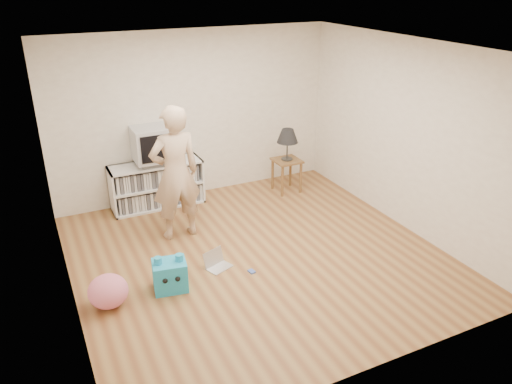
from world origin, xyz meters
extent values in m
plane|color=brown|center=(0.00, 0.00, 0.00)|extent=(4.50, 4.50, 0.00)
cube|color=beige|center=(0.00, 2.25, 1.30)|extent=(4.50, 0.02, 2.60)
cube|color=beige|center=(0.00, -2.25, 1.30)|extent=(4.50, 0.02, 2.60)
cube|color=beige|center=(-2.25, 0.00, 1.30)|extent=(0.02, 4.50, 2.60)
cube|color=beige|center=(2.25, 0.00, 1.30)|extent=(0.02, 4.50, 2.60)
cube|color=white|center=(0.00, 0.00, 2.60)|extent=(4.50, 4.50, 0.01)
cube|color=white|center=(-0.74, 2.23, 0.35)|extent=(1.40, 0.03, 0.70)
cube|color=white|center=(-1.42, 2.02, 0.35)|extent=(0.03, 0.45, 0.70)
cube|color=white|center=(-0.05, 2.02, 0.35)|extent=(0.03, 0.45, 0.70)
cube|color=white|center=(-0.74, 2.02, 0.01)|extent=(1.40, 0.45, 0.03)
cube|color=white|center=(-0.74, 2.02, 0.35)|extent=(1.34, 0.45, 0.03)
cube|color=white|center=(-0.74, 2.02, 0.68)|extent=(1.40, 0.45, 0.03)
cube|color=silver|center=(-0.74, 2.02, 0.35)|extent=(1.26, 0.36, 0.64)
cube|color=gray|center=(-0.74, 2.02, 0.73)|extent=(0.45, 0.35, 0.07)
cube|color=#B4B4BA|center=(-0.74, 2.02, 1.02)|extent=(0.60, 0.52, 0.50)
cube|color=black|center=(-0.74, 1.75, 1.02)|extent=(0.50, 0.01, 0.40)
cylinder|color=brown|center=(1.17, 1.48, 0.26)|extent=(0.04, 0.04, 0.52)
cylinder|color=brown|center=(1.51, 1.48, 0.26)|extent=(0.04, 0.04, 0.52)
cylinder|color=brown|center=(1.17, 1.82, 0.26)|extent=(0.04, 0.04, 0.52)
cylinder|color=brown|center=(1.51, 1.82, 0.26)|extent=(0.04, 0.04, 0.52)
cube|color=brown|center=(1.34, 1.65, 0.54)|extent=(0.42, 0.42, 0.03)
cylinder|color=#333333|center=(1.34, 1.65, 0.56)|extent=(0.18, 0.18, 0.02)
cylinder|color=#333333|center=(1.34, 1.65, 0.74)|extent=(0.02, 0.02, 0.32)
imported|color=#CFAD8D|center=(-0.74, 0.96, 0.92)|extent=(0.69, 0.47, 1.84)
cube|color=silver|center=(-0.55, -0.06, 0.01)|extent=(0.35, 0.30, 0.01)
cube|color=silver|center=(-0.59, 0.04, 0.11)|extent=(0.30, 0.17, 0.19)
cube|color=black|center=(-0.59, 0.04, 0.11)|extent=(0.26, 0.14, 0.16)
cube|color=#4660BC|center=(-0.23, -0.32, 0.01)|extent=(0.08, 0.10, 0.02)
cube|color=#1B9BCE|center=(-1.22, -0.22, 0.18)|extent=(0.42, 0.36, 0.36)
cylinder|color=#1B9BCE|center=(-1.34, -0.20, 0.40)|extent=(0.09, 0.09, 0.08)
cylinder|color=#1B9BCE|center=(-1.10, -0.24, 0.40)|extent=(0.09, 0.09, 0.08)
sphere|color=black|center=(-1.31, -0.36, 0.22)|extent=(0.06, 0.06, 0.06)
sphere|color=black|center=(-1.18, -0.39, 0.22)|extent=(0.06, 0.06, 0.06)
ellipsoid|color=#DA6B8A|center=(-1.92, -0.24, 0.18)|extent=(0.47, 0.47, 0.37)
camera|label=1|loc=(-2.43, -4.98, 3.38)|focal=35.00mm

